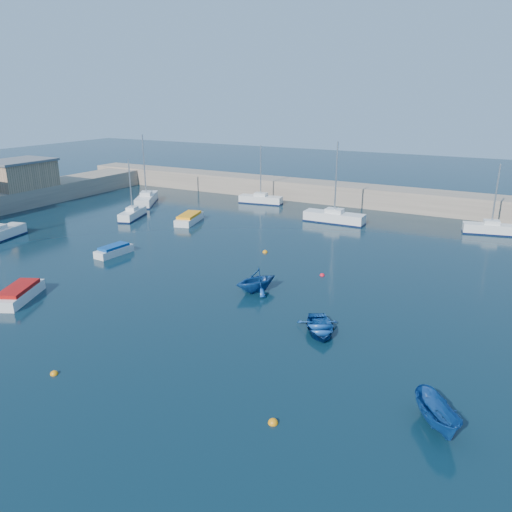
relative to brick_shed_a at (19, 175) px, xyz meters
The scene contains 18 objects.
ground 48.55m from the brick_shed_a, 29.74° to the right, with size 220.00×220.00×0.00m, color black.
back_wall 47.50m from the brick_shed_a, 27.65° to the left, with size 96.00×4.50×2.60m, color gray.
brick_shed_a is the anchor object (origin of this frame).
sailboat_3 18.58m from the brick_shed_a, ahead, with size 3.14×5.54×7.14m.
sailboat_4 16.96m from the brick_shed_a, 31.51° to the left, with size 5.23×7.12×9.32m.
sailboat_5 32.51m from the brick_shed_a, 30.47° to the left, with size 6.12×2.49×7.88m.
sailboat_6 42.10m from the brick_shed_a, 15.21° to the left, with size 7.11×2.01×9.35m.
sailboat_7 58.97m from the brick_shed_a, 14.02° to the left, with size 5.85×2.76×7.56m.
motorboat_0 35.91m from the brick_shed_a, 38.08° to the right, with size 3.48×4.97×1.06m.
motorboat_1 28.83m from the brick_shed_a, 21.82° to the right, with size 1.61×3.88×0.93m.
motorboat_2 25.91m from the brick_shed_a, ahead, with size 3.05×5.42×1.06m.
dinghy_center 52.33m from the brick_shed_a, 18.46° to the right, with size 2.67×3.74×0.77m, color navy.
dinghy_left 44.51m from the brick_shed_a, 16.12° to the right, with size 3.02×3.50×1.84m, color navy.
dinghy_right 62.14m from the brick_shed_a, 21.63° to the right, with size 1.32×3.50×1.35m, color navy.
buoy_0 47.93m from the brick_shed_a, 35.87° to the right, with size 0.43×0.43×0.43m, color orange.
buoy_1 46.51m from the brick_shed_a, ahead, with size 0.41×0.41×0.41m, color red.
buoy_3 39.09m from the brick_shed_a, ahead, with size 0.50×0.50×0.50m, color orange.
buoy_5 57.45m from the brick_shed_a, 27.10° to the right, with size 0.48×0.48×0.48m, color orange.
Camera 1 is at (17.57, -19.59, 14.47)m, focal length 35.00 mm.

